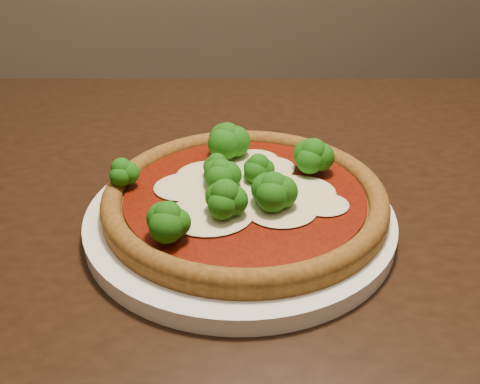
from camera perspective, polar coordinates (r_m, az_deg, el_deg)
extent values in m
cube|color=black|center=(0.63, 6.23, -1.48)|extent=(1.30, 0.98, 0.04)
cylinder|color=black|center=(1.22, -22.91, -7.61)|extent=(0.06, 0.06, 0.71)
cylinder|color=white|center=(0.55, 0.00, -2.77)|extent=(0.32, 0.32, 0.02)
cylinder|color=brown|center=(0.55, 0.52, -0.92)|extent=(0.29, 0.29, 0.01)
torus|color=brown|center=(0.55, 0.52, -0.30)|extent=(0.29, 0.29, 0.02)
cylinder|color=#651104|center=(0.55, 0.52, -0.26)|extent=(0.25, 0.25, 0.00)
ellipsoid|color=beige|center=(0.56, -5.89, 0.59)|extent=(0.07, 0.06, 0.01)
ellipsoid|color=beige|center=(0.55, 1.42, 0.37)|extent=(0.11, 0.10, 0.01)
ellipsoid|color=beige|center=(0.55, 6.27, 0.01)|extent=(0.08, 0.07, 0.01)
ellipsoid|color=beige|center=(0.58, -3.30, 1.87)|extent=(0.07, 0.07, 0.01)
ellipsoid|color=beige|center=(0.61, 1.50, 3.50)|extent=(0.06, 0.05, 0.00)
ellipsoid|color=beige|center=(0.53, 9.02, -1.32)|extent=(0.05, 0.04, 0.00)
ellipsoid|color=beige|center=(0.52, 4.46, -1.97)|extent=(0.07, 0.06, 0.01)
ellipsoid|color=beige|center=(0.59, 2.98, 2.63)|extent=(0.06, 0.06, 0.00)
ellipsoid|color=beige|center=(0.51, -3.18, -2.39)|extent=(0.08, 0.08, 0.01)
ellipsoid|color=#207713|center=(0.50, -1.59, -0.43)|extent=(0.05, 0.05, 0.04)
ellipsoid|color=#207713|center=(0.47, -7.69, -2.76)|extent=(0.04, 0.04, 0.04)
ellipsoid|color=#207713|center=(0.56, 1.99, 2.79)|extent=(0.04, 0.04, 0.03)
ellipsoid|color=#207713|center=(0.54, -2.03, 2.10)|extent=(0.04, 0.04, 0.03)
ellipsoid|color=#207713|center=(0.58, 7.82, 4.09)|extent=(0.05, 0.05, 0.04)
ellipsoid|color=#207713|center=(0.61, -1.34, 5.81)|extent=(0.05, 0.05, 0.04)
ellipsoid|color=#207713|center=(0.56, -2.48, 2.94)|extent=(0.04, 0.04, 0.03)
ellipsoid|color=#207713|center=(0.51, 3.60, 0.44)|extent=(0.05, 0.05, 0.04)
ellipsoid|color=#207713|center=(0.56, -12.51, 2.32)|extent=(0.04, 0.04, 0.03)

